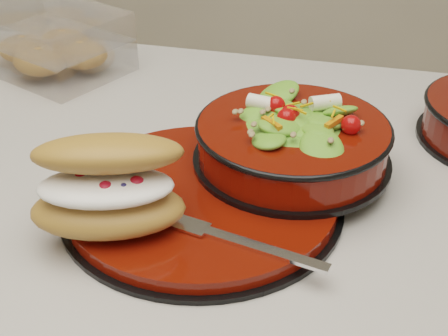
% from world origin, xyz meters
% --- Properties ---
extents(dinner_plate, '(0.31, 0.31, 0.02)m').
position_xyz_m(dinner_plate, '(0.05, -0.08, 0.91)').
color(dinner_plate, black).
rests_on(dinner_plate, island_counter).
extents(salad_bowl, '(0.23, 0.23, 0.10)m').
position_xyz_m(salad_bowl, '(0.14, 0.01, 0.96)').
color(salad_bowl, black).
rests_on(salad_bowl, dinner_plate).
extents(croissant, '(0.17, 0.14, 0.09)m').
position_xyz_m(croissant, '(-0.02, -0.16, 0.97)').
color(croissant, '#AE7035').
rests_on(croissant, dinner_plate).
extents(fork, '(0.17, 0.05, 0.00)m').
position_xyz_m(fork, '(0.11, -0.15, 0.92)').
color(fork, silver).
rests_on(fork, dinner_plate).
extents(pastry_box, '(0.27, 0.24, 0.09)m').
position_xyz_m(pastry_box, '(-0.29, 0.23, 0.94)').
color(pastry_box, white).
rests_on(pastry_box, island_counter).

